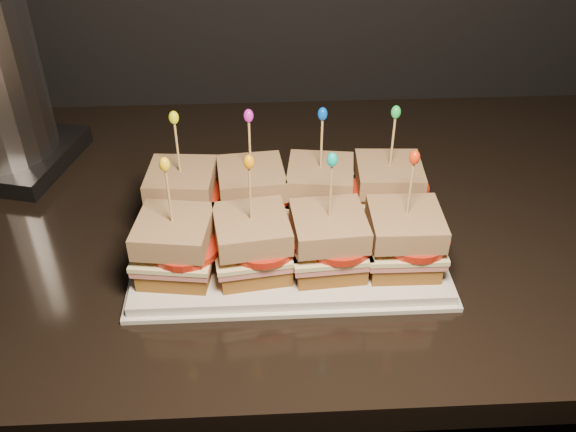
{
  "coord_description": "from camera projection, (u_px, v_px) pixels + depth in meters",
  "views": [
    {
      "loc": [
        0.63,
        0.93,
        1.46
      ],
      "look_at": [
        0.66,
        1.57,
        0.99
      ],
      "focal_mm": 40.0,
      "sensor_mm": 36.0,
      "label": 1
    }
  ],
  "objects": [
    {
      "name": "sandwich_3_tomato",
      "position": [
        398.0,
        189.0,
        0.83
      ],
      "size": [
        0.08,
        0.08,
        0.01
      ],
      "primitive_type": "cylinder",
      "color": "red",
      "rests_on": "sandwich_3_cheese"
    },
    {
      "name": "platter_rim",
      "position": [
        288.0,
        249.0,
        0.82
      ],
      "size": [
        0.39,
        0.24,
        0.01
      ],
      "primitive_type": "cube",
      "color": "silver",
      "rests_on": "granite_slab"
    },
    {
      "name": "sandwich_2_tomato",
      "position": [
        330.0,
        191.0,
        0.83
      ],
      "size": [
        0.08,
        0.08,
        0.01
      ],
      "primitive_type": "cylinder",
      "color": "red",
      "rests_on": "sandwich_2_cheese"
    },
    {
      "name": "sandwich_3_ham",
      "position": [
        387.0,
        196.0,
        0.85
      ],
      "size": [
        0.09,
        0.09,
        0.01
      ],
      "primitive_type": "cube",
      "rotation": [
        0.0,
        0.0,
        -0.06
      ],
      "color": "#C76D69",
      "rests_on": "sandwich_3_bread_bot"
    },
    {
      "name": "sandwich_2_pick",
      "position": [
        321.0,
        146.0,
        0.8
      ],
      "size": [
        0.0,
        0.0,
        0.09
      ],
      "primitive_type": "cylinder",
      "color": "tan",
      "rests_on": "sandwich_2_bread_top"
    },
    {
      "name": "granite_slab",
      "position": [
        284.0,
        219.0,
        0.91
      ],
      "size": [
        2.3,
        0.69,
        0.04
      ],
      "primitive_type": "cube",
      "color": "black",
      "rests_on": "cabinet"
    },
    {
      "name": "sandwich_0_bread_bot",
      "position": [
        185.0,
        211.0,
        0.84
      ],
      "size": [
        0.09,
        0.09,
        0.02
      ],
      "primitive_type": "cube",
      "rotation": [
        0.0,
        0.0,
        -0.09
      ],
      "color": "#593517",
      "rests_on": "platter"
    },
    {
      "name": "sandwich_3_bread_bot",
      "position": [
        386.0,
        205.0,
        0.86
      ],
      "size": [
        0.09,
        0.09,
        0.02
      ],
      "primitive_type": "cube",
      "rotation": [
        0.0,
        0.0,
        -0.06
      ],
      "color": "#593517",
      "rests_on": "platter"
    },
    {
      "name": "sandwich_6_frill",
      "position": [
        332.0,
        160.0,
        0.68
      ],
      "size": [
        0.01,
        0.01,
        0.02
      ],
      "primitive_type": "ellipsoid",
      "color": "#08B5A7",
      "rests_on": "sandwich_6_pick"
    },
    {
      "name": "sandwich_4_pick",
      "position": [
        169.0,
        199.0,
        0.7
      ],
      "size": [
        0.0,
        0.0,
        0.09
      ],
      "primitive_type": "cylinder",
      "color": "tan",
      "rests_on": "sandwich_4_bread_top"
    },
    {
      "name": "sandwich_1_bread_bot",
      "position": [
        252.0,
        209.0,
        0.85
      ],
      "size": [
        0.09,
        0.09,
        0.02
      ],
      "primitive_type": "cube",
      "rotation": [
        0.0,
        0.0,
        0.1
      ],
      "color": "#593517",
      "rests_on": "platter"
    },
    {
      "name": "sandwich_1_tomato",
      "position": [
        261.0,
        193.0,
        0.83
      ],
      "size": [
        0.08,
        0.08,
        0.01
      ],
      "primitive_type": "cylinder",
      "color": "red",
      "rests_on": "sandwich_1_cheese"
    },
    {
      "name": "sandwich_1_ham",
      "position": [
        252.0,
        200.0,
        0.84
      ],
      "size": [
        0.1,
        0.09,
        0.01
      ],
      "primitive_type": "cube",
      "rotation": [
        0.0,
        0.0,
        0.1
      ],
      "color": "#C76D69",
      "rests_on": "sandwich_1_bread_bot"
    },
    {
      "name": "sandwich_0_cheese",
      "position": [
        183.0,
        197.0,
        0.83
      ],
      "size": [
        0.1,
        0.1,
        0.01
      ],
      "primitive_type": "cube",
      "rotation": [
        0.0,
        0.0,
        -0.09
      ],
      "color": "beige",
      "rests_on": "sandwich_0_ham"
    },
    {
      "name": "sandwich_2_bread_bot",
      "position": [
        319.0,
        207.0,
        0.85
      ],
      "size": [
        0.09,
        0.09,
        0.02
      ],
      "primitive_type": "cube",
      "rotation": [
        0.0,
        0.0,
        -0.14
      ],
      "color": "#593517",
      "rests_on": "platter"
    },
    {
      "name": "sandwich_2_ham",
      "position": [
        320.0,
        198.0,
        0.84
      ],
      "size": [
        0.1,
        0.1,
        0.01
      ],
      "primitive_type": "cube",
      "rotation": [
        0.0,
        0.0,
        -0.14
      ],
      "color": "#C76D69",
      "rests_on": "sandwich_2_bread_bot"
    },
    {
      "name": "sandwich_3_pick",
      "position": [
        392.0,
        145.0,
        0.8
      ],
      "size": [
        0.0,
        0.0,
        0.09
      ],
      "primitive_type": "cylinder",
      "color": "tan",
      "rests_on": "sandwich_3_bread_top"
    },
    {
      "name": "sandwich_3_cheese",
      "position": [
        387.0,
        191.0,
        0.84
      ],
      "size": [
        0.1,
        0.09,
        0.01
      ],
      "primitive_type": "cube",
      "rotation": [
        0.0,
        0.0,
        -0.06
      ],
      "color": "beige",
      "rests_on": "sandwich_3_ham"
    },
    {
      "name": "sandwich_7_tomato",
      "position": [
        415.0,
        239.0,
        0.75
      ],
      "size": [
        0.08,
        0.08,
        0.01
      ],
      "primitive_type": "cylinder",
      "color": "red",
      "rests_on": "sandwich_7_cheese"
    },
    {
      "name": "sandwich_4_cheese",
      "position": [
        176.0,
        249.0,
        0.75
      ],
      "size": [
        0.1,
        0.1,
        0.01
      ],
      "primitive_type": "cube",
      "rotation": [
        0.0,
        0.0,
        -0.14
      ],
      "color": "beige",
      "rests_on": "sandwich_4_ham"
    },
    {
      "name": "sandwich_5_tomato",
      "position": [
        263.0,
        244.0,
        0.74
      ],
      "size": [
        0.08,
        0.08,
        0.01
      ],
      "primitive_type": "cylinder",
      "color": "red",
      "rests_on": "sandwich_5_cheese"
    },
    {
      "name": "sandwich_4_ham",
      "position": [
        176.0,
        254.0,
        0.75
      ],
      "size": [
        0.1,
        0.1,
        0.01
      ],
      "primitive_type": "cube",
      "rotation": [
        0.0,
        0.0,
        -0.14
      ],
      "color": "#C76D69",
      "rests_on": "sandwich_4_bread_bot"
    },
    {
      "name": "sandwich_5_ham",
      "position": [
        253.0,
        251.0,
        0.75
      ],
      "size": [
        0.1,
        0.1,
        0.01
      ],
      "primitive_type": "cube",
      "rotation": [
        0.0,
        0.0,
        0.14
      ],
      "color": "#C76D69",
      "rests_on": "sandwich_5_bread_bot"
    },
    {
      "name": "sandwich_5_pick",
      "position": [
        250.0,
        197.0,
        0.71
      ],
      "size": [
        0.0,
        0.0,
        0.09
      ],
      "primitive_type": "cylinder",
      "color": "tan",
      "rests_on": "sandwich_5_bread_top"
    },
    {
      "name": "sandwich_6_bread_bot",
      "position": [
        328.0,
        258.0,
        0.77
      ],
      "size": [
        0.09,
        0.09,
        0.02
      ],
      "primitive_type": "cube",
      "rotation": [
        0.0,
        0.0,
        0.08
      ],
      "color": "#593517",
      "rests_on": "platter"
    },
    {
      "name": "sandwich_4_tomato",
      "position": [
        185.0,
        247.0,
        0.74
      ],
      "size": [
        0.08,
        0.08,
        0.01
      ],
      "primitive_type": "cylinder",
      "color": "red",
      "rests_on": "sandwich_4_cheese"
    },
    {
      "name": "cabinet",
      "position": [
        285.0,
        422.0,
        1.19
      ],
      "size": [
        2.26,
        0.65,
        0.9
      ],
      "primitive_type": "cube",
      "color": "black",
      "rests_on": "ground"
    },
    {
      "name": "sandwich_5_cheese",
      "position": [
        252.0,
        246.0,
        0.75
      ],
      "size": [
        0.1,
        0.1,
        0.01
      ],
      "primitive_type": "cube",
      "rotation": [
        0.0,
        0.0,
        0.14
      ],
      "color": "beige",
      "rests_on": "sandwich_5_ham"
    },
    {
      "name": "sandwich_7_bread_top",
      "position": [
        406.0,
        224.0,
        0.74
      ],
      "size": [
        0.08,
        0.08,
        0.03
      ],
      "primitive_type": "cube",
      "rotation": [
        0.0,
        0.0,
        -0.01
      ],
      "color": "#613112",
      "rests_on": "sandwich_7_tomato"
    },
    {
      "name": "sandwich_0_bread_top",
      "position": [
        181.0,
        180.0,
        0.82
      ],
      "size": [
        0.09,
        0.09,
        0.03
      ],
      "primitive_type": "cube",
      "rotation": [
        0.0,
        0.0,
        -0.09
      ],
      "color": "#613112",
      "rests_on": "sandwich_0_tomato"
    },
    {
      "name": "sandwich_7_bread_bot",
      "position": [
        401.0,
        256.0,
        0.77
      ],
      "size": [
        0.08,
        0.08,
        0.02
      ],
      "primitive_type": "cube",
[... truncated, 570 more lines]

